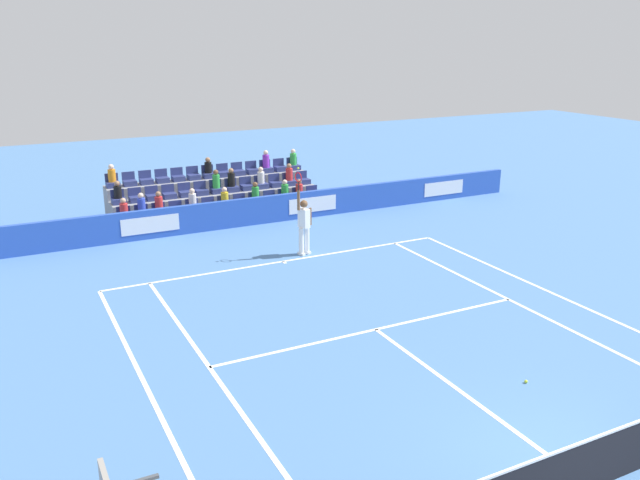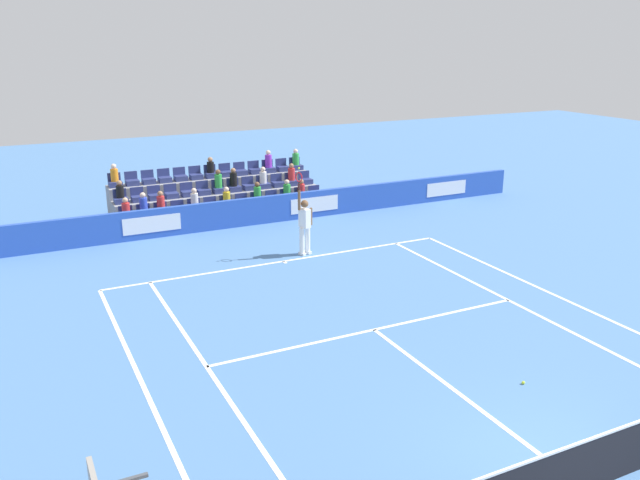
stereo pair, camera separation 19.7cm
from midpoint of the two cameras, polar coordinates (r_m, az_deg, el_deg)
line_baseline at (r=20.26m, az=-2.93°, el=-1.86°), size 10.97×0.10×0.01m
line_service at (r=15.73m, az=5.12°, el=-7.80°), size 8.23×0.10×0.01m
line_centre_service at (r=13.43m, az=12.37°, el=-12.89°), size 0.10×6.40×0.01m
line_singles_sideline_left at (r=13.85m, az=-8.91°, el=-11.67°), size 0.10×11.89×0.01m
line_singles_sideline_right at (r=17.76m, az=17.39°, el=-5.53°), size 0.10×11.89×0.01m
line_doubles_sideline_left at (r=13.58m, az=-14.55°, el=-12.69°), size 0.10×11.89×0.01m
line_doubles_sideline_right at (r=18.69m, az=20.47°, el=-4.70°), size 0.10×11.89×0.01m
line_centre_mark at (r=20.17m, az=-2.82°, el=-1.95°), size 0.10×0.20×0.01m
sponsor_barrier at (r=23.94m, az=-7.03°, el=2.34°), size 24.77×0.22×1.02m
tennis_net at (r=11.28m, az=23.08°, el=-17.48°), size 11.97×0.10×1.07m
tennis_player at (r=20.60m, az=-1.08°, el=1.37°), size 0.54×0.42×2.85m
stadium_stand at (r=26.05m, az=-8.73°, el=3.61°), size 8.06×2.85×2.17m
loose_tennis_ball at (r=14.04m, az=17.72°, el=-11.78°), size 0.07×0.07×0.07m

